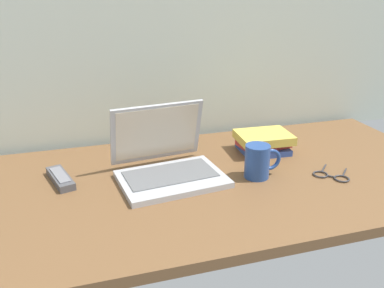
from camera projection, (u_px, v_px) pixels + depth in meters
The scene contains 6 objects.
desk at pixel (210, 182), 1.27m from camera, with size 1.60×0.76×0.03m.
laptop at pixel (167, 162), 1.26m from camera, with size 0.33×0.30×0.21m.
coffee_mug at pixel (258, 161), 1.25m from camera, with size 0.12×0.08×0.10m.
remote_control_near at pixel (60, 178), 1.23m from camera, with size 0.09×0.17×0.02m.
eyeglasses at pixel (331, 176), 1.26m from camera, with size 0.14×0.14×0.01m.
book_stack at pixel (263, 142), 1.45m from camera, with size 0.19×0.15×0.07m.
Camera 1 is at (-0.38, -1.07, 0.59)m, focal length 38.19 mm.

